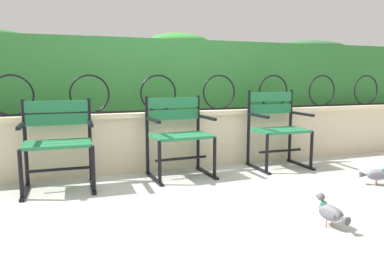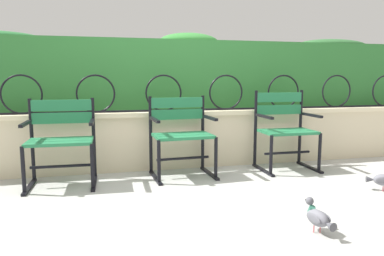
% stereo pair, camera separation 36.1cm
% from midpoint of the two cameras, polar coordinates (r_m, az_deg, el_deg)
% --- Properties ---
extents(ground_plane, '(60.00, 60.00, 0.00)m').
position_cam_midpoint_polar(ground_plane, '(3.61, -2.23, -8.96)').
color(ground_plane, '#ADADA8').
extents(stone_wall, '(7.88, 0.41, 0.66)m').
position_cam_midpoint_polar(stone_wall, '(4.33, -5.60, -1.60)').
color(stone_wall, beige).
rests_on(stone_wall, ground).
extents(iron_arch_fence, '(7.33, 0.02, 0.42)m').
position_cam_midpoint_polar(iron_arch_fence, '(4.17, -7.50, 5.10)').
color(iron_arch_fence, black).
rests_on(iron_arch_fence, stone_wall).
extents(hedge_row, '(7.72, 0.58, 0.95)m').
position_cam_midpoint_polar(hedge_row, '(4.73, -6.93, 8.60)').
color(hedge_row, '#2D7033').
rests_on(hedge_row, stone_wall).
extents(park_chair_left, '(0.65, 0.54, 0.84)m').
position_cam_midpoint_polar(park_chair_left, '(3.71, -22.90, -1.79)').
color(park_chair_left, '#237547').
rests_on(park_chair_left, ground).
extents(park_chair_centre, '(0.66, 0.55, 0.85)m').
position_cam_midpoint_polar(park_chair_centre, '(3.88, -4.79, -0.77)').
color(park_chair_centre, '#237547').
rests_on(park_chair_centre, ground).
extents(park_chair_right, '(0.62, 0.52, 0.90)m').
position_cam_midpoint_polar(park_chair_right, '(4.36, 10.89, 0.20)').
color(park_chair_right, '#237547').
rests_on(park_chair_right, ground).
extents(pigeon_near_chairs, '(0.12, 0.29, 0.22)m').
position_cam_midpoint_polar(pigeon_near_chairs, '(2.73, 17.27, -12.53)').
color(pigeon_near_chairs, slate).
rests_on(pigeon_near_chairs, ground).
extents(pigeon_far_side, '(0.27, 0.19, 0.22)m').
position_cam_midpoint_polar(pigeon_far_side, '(3.93, 24.54, -6.60)').
color(pigeon_far_side, slate).
rests_on(pigeon_far_side, ground).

